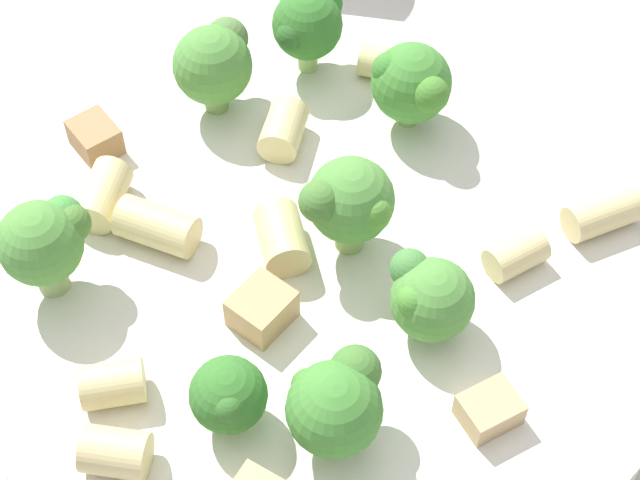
# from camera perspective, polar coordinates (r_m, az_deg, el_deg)

# --- Properties ---
(ground_plane) EXTENTS (2.00, 2.00, 0.00)m
(ground_plane) POSITION_cam_1_polar(r_m,az_deg,el_deg) (0.41, -0.00, -3.53)
(ground_plane) COLOR beige
(pasta_bowl) EXTENTS (0.26, 0.26, 0.03)m
(pasta_bowl) POSITION_cam_1_polar(r_m,az_deg,el_deg) (0.40, -0.00, -2.02)
(pasta_bowl) COLOR silver
(pasta_bowl) RESTS_ON ground_plane
(broccoli_floret_0) EXTENTS (0.03, 0.03, 0.04)m
(broccoli_floret_0) POSITION_cam_1_polar(r_m,az_deg,el_deg) (0.42, -5.58, 9.44)
(broccoli_floret_0) COLOR #84AD60
(broccoli_floret_0) RESTS_ON pasta_bowl
(broccoli_floret_1) EXTENTS (0.03, 0.03, 0.03)m
(broccoli_floret_1) POSITION_cam_1_polar(r_m,az_deg,el_deg) (0.34, -4.89, -8.33)
(broccoli_floret_1) COLOR #84AD60
(broccoli_floret_1) RESTS_ON pasta_bowl
(broccoli_floret_2) EXTENTS (0.03, 0.03, 0.03)m
(broccoli_floret_2) POSITION_cam_1_polar(r_m,az_deg,el_deg) (0.36, 5.85, -3.07)
(broccoli_floret_2) COLOR #9EC175
(broccoli_floret_2) RESTS_ON pasta_bowl
(broccoli_floret_3) EXTENTS (0.03, 0.03, 0.04)m
(broccoli_floret_3) POSITION_cam_1_polar(r_m,az_deg,el_deg) (0.37, 1.61, 1.98)
(broccoli_floret_3) COLOR #93B766
(broccoli_floret_3) RESTS_ON pasta_bowl
(broccoli_floret_4) EXTENTS (0.03, 0.03, 0.04)m
(broccoli_floret_4) POSITION_cam_1_polar(r_m,az_deg,el_deg) (0.44, -0.63, 11.48)
(broccoli_floret_4) COLOR #9EC175
(broccoli_floret_4) RESTS_ON pasta_bowl
(broccoli_floret_5) EXTENTS (0.03, 0.03, 0.04)m
(broccoli_floret_5) POSITION_cam_1_polar(r_m,az_deg,el_deg) (0.33, 0.86, -8.75)
(broccoli_floret_5) COLOR #9EC175
(broccoli_floret_5) RESTS_ON pasta_bowl
(broccoli_floret_6) EXTENTS (0.04, 0.03, 0.04)m
(broccoli_floret_6) POSITION_cam_1_polar(r_m,az_deg,el_deg) (0.41, 4.89, 8.32)
(broccoli_floret_6) COLOR #93B766
(broccoli_floret_6) RESTS_ON pasta_bowl
(broccoli_floret_7) EXTENTS (0.03, 0.03, 0.04)m
(broccoli_floret_7) POSITION_cam_1_polar(r_m,az_deg,el_deg) (0.37, -14.40, 0.03)
(broccoli_floret_7) COLOR #9EC175
(broccoli_floret_7) RESTS_ON pasta_bowl
(rigatoni_0) EXTENTS (0.03, 0.03, 0.02)m
(rigatoni_0) POSITION_cam_1_polar(r_m,az_deg,el_deg) (0.42, -1.98, 5.89)
(rigatoni_0) COLOR beige
(rigatoni_0) RESTS_ON pasta_bowl
(rigatoni_1) EXTENTS (0.03, 0.03, 0.02)m
(rigatoni_1) POSITION_cam_1_polar(r_m,az_deg,el_deg) (0.39, -8.68, 0.72)
(rigatoni_1) COLOR beige
(rigatoni_1) RESTS_ON pasta_bowl
(rigatoni_2) EXTENTS (0.01, 0.02, 0.01)m
(rigatoni_2) POSITION_cam_1_polar(r_m,az_deg,el_deg) (0.38, 10.41, -0.79)
(rigatoni_2) COLOR beige
(rigatoni_2) RESTS_ON pasta_bowl
(rigatoni_3) EXTENTS (0.03, 0.03, 0.02)m
(rigatoni_3) POSITION_cam_1_polar(r_m,az_deg,el_deg) (0.40, -11.51, 2.35)
(rigatoni_3) COLOR beige
(rigatoni_3) RESTS_ON pasta_bowl
(rigatoni_4) EXTENTS (0.03, 0.02, 0.02)m
(rigatoni_4) POSITION_cam_1_polar(r_m,az_deg,el_deg) (0.38, -2.04, 0.12)
(rigatoni_4) COLOR beige
(rigatoni_4) RESTS_ON pasta_bowl
(rigatoni_5) EXTENTS (0.03, 0.03, 0.01)m
(rigatoni_5) POSITION_cam_1_polar(r_m,az_deg,el_deg) (0.44, 3.92, 9.28)
(rigatoni_5) COLOR beige
(rigatoni_5) RESTS_ON pasta_bowl
(rigatoni_6) EXTENTS (0.02, 0.03, 0.01)m
(rigatoni_6) POSITION_cam_1_polar(r_m,az_deg,el_deg) (0.40, 14.81, 1.35)
(rigatoni_6) COLOR beige
(rigatoni_6) RESTS_ON pasta_bowl
(rigatoni_7) EXTENTS (0.02, 0.02, 0.01)m
(rigatoni_7) POSITION_cam_1_polar(r_m,az_deg,el_deg) (0.36, -10.99, -7.57)
(rigatoni_7) COLOR beige
(rigatoni_7) RESTS_ON pasta_bowl
(rigatoni_8) EXTENTS (0.02, 0.03, 0.02)m
(rigatoni_8) POSITION_cam_1_polar(r_m,az_deg,el_deg) (0.34, -10.84, -11.07)
(rigatoni_8) COLOR beige
(rigatoni_8) RESTS_ON pasta_bowl
(chicken_chunk_0) EXTENTS (0.02, 0.02, 0.01)m
(chicken_chunk_0) POSITION_cam_1_polar(r_m,az_deg,el_deg) (0.37, -3.12, -3.68)
(chicken_chunk_0) COLOR tan
(chicken_chunk_0) RESTS_ON pasta_bowl
(chicken_chunk_1) EXTENTS (0.02, 0.02, 0.01)m
(chicken_chunk_1) POSITION_cam_1_polar(r_m,az_deg,el_deg) (0.35, 9.03, -8.93)
(chicken_chunk_1) COLOR tan
(chicken_chunk_1) RESTS_ON pasta_bowl
(chicken_chunk_2) EXTENTS (0.02, 0.02, 0.01)m
(chicken_chunk_2) POSITION_cam_1_polar(r_m,az_deg,el_deg) (0.42, -11.90, 5.38)
(chicken_chunk_2) COLOR #A87A4C
(chicken_chunk_2) RESTS_ON pasta_bowl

